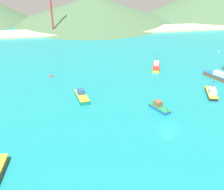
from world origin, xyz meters
TOP-DOWN VIEW (x-y plane):
  - ground at (0.00, 30.00)m, footprint 260.00×280.00m
  - fishing_boat_0 at (0.76, 9.46)m, footprint 4.84×7.16m
  - fishing_boat_1 at (10.08, 40.51)m, footprint 5.44×9.20m
  - fishing_boat_2 at (-19.99, 19.91)m, footprint 4.04×9.23m
  - fishing_boat_5 at (28.32, 27.69)m, footprint 6.48×10.34m
  - fishing_boat_8 at (19.50, 15.25)m, footprint 5.30×9.19m
  - buoy_0 at (-29.63, 39.61)m, footprint 1.09×1.09m
  - buoy_1 at (45.39, 57.06)m, footprint 0.70×0.70m
  - beach_strip at (0.00, 106.59)m, footprint 247.00×17.53m
  - hill_central at (-3.21, 141.57)m, footprint 107.79×107.79m
  - hill_east at (91.22, 149.84)m, footprint 98.72×98.72m

SIDE VIEW (x-z plane):
  - ground at x=0.00m, z-range -0.50..0.00m
  - buoy_1 at x=45.39m, z-range -0.23..0.48m
  - buoy_0 at x=-29.63m, z-range -0.35..0.73m
  - beach_strip at x=0.00m, z-range 0.00..1.20m
  - fishing_boat_0 at x=0.76m, z-range -0.41..2.01m
  - fishing_boat_2 at x=-19.99m, z-range -0.42..2.26m
  - fishing_boat_8 at x=19.50m, z-range -1.53..3.39m
  - fishing_boat_1 at x=10.08m, z-range -2.05..4.04m
  - fishing_boat_5 at x=28.32m, z-range -0.33..2.40m
  - hill_central at x=-3.21m, z-range 0.00..16.71m
  - hill_east at x=91.22m, z-range 0.00..22.01m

